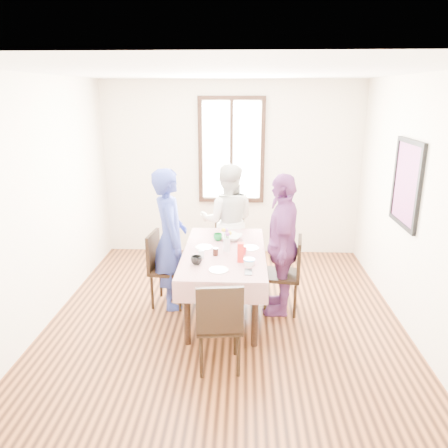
{
  "coord_description": "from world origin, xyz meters",
  "views": [
    {
      "loc": [
        0.19,
        -4.43,
        2.51
      ],
      "look_at": [
        -0.02,
        0.17,
        1.1
      ],
      "focal_mm": 34.58,
      "sensor_mm": 36.0,
      "label": 1
    }
  ],
  "objects_px": {
    "chair_right": "(282,275)",
    "person_far": "(228,221)",
    "chair_far": "(228,244)",
    "chair_left": "(169,269)",
    "person_left": "(169,239)",
    "person_right": "(281,245)",
    "dining_table": "(224,282)",
    "chair_near": "(219,323)"
  },
  "relations": [
    {
      "from": "chair_right",
      "to": "chair_far",
      "type": "distance_m",
      "value": 1.24
    },
    {
      "from": "chair_near",
      "to": "person_far",
      "type": "distance_m",
      "value": 2.19
    },
    {
      "from": "person_left",
      "to": "person_far",
      "type": "height_order",
      "value": "person_left"
    },
    {
      "from": "person_left",
      "to": "person_right",
      "type": "xyz_separation_m",
      "value": [
        1.31,
        -0.1,
        -0.01
      ]
    },
    {
      "from": "chair_left",
      "to": "person_far",
      "type": "bearing_deg",
      "value": 150.68
    },
    {
      "from": "chair_left",
      "to": "person_far",
      "type": "distance_m",
      "value": 1.2
    },
    {
      "from": "person_left",
      "to": "dining_table",
      "type": "bearing_deg",
      "value": -117.17
    },
    {
      "from": "chair_right",
      "to": "person_far",
      "type": "height_order",
      "value": "person_far"
    },
    {
      "from": "chair_near",
      "to": "person_right",
      "type": "distance_m",
      "value": 1.37
    },
    {
      "from": "person_right",
      "to": "chair_far",
      "type": "bearing_deg",
      "value": -142.22
    },
    {
      "from": "dining_table",
      "to": "person_left",
      "type": "relative_size",
      "value": 0.94
    },
    {
      "from": "chair_right",
      "to": "person_far",
      "type": "bearing_deg",
      "value": 41.12
    },
    {
      "from": "person_left",
      "to": "person_far",
      "type": "bearing_deg",
      "value": -49.79
    },
    {
      "from": "chair_right",
      "to": "person_left",
      "type": "relative_size",
      "value": 0.54
    },
    {
      "from": "chair_left",
      "to": "chair_far",
      "type": "xyz_separation_m",
      "value": [
        0.68,
        0.94,
        0.0
      ]
    },
    {
      "from": "dining_table",
      "to": "person_far",
      "type": "bearing_deg",
      "value": 90.0
    },
    {
      "from": "dining_table",
      "to": "chair_far",
      "type": "bearing_deg",
      "value": 90.0
    },
    {
      "from": "chair_right",
      "to": "dining_table",
      "type": "bearing_deg",
      "value": 101.93
    },
    {
      "from": "chair_far",
      "to": "person_left",
      "type": "relative_size",
      "value": 0.54
    },
    {
      "from": "chair_far",
      "to": "dining_table",
      "type": "bearing_deg",
      "value": 95.67
    },
    {
      "from": "chair_near",
      "to": "person_left",
      "type": "xyz_separation_m",
      "value": [
        -0.66,
        1.24,
        0.39
      ]
    },
    {
      "from": "chair_near",
      "to": "person_left",
      "type": "height_order",
      "value": "person_left"
    },
    {
      "from": "dining_table",
      "to": "chair_right",
      "type": "height_order",
      "value": "chair_right"
    },
    {
      "from": "chair_near",
      "to": "person_left",
      "type": "bearing_deg",
      "value": 111.69
    },
    {
      "from": "chair_right",
      "to": "person_far",
      "type": "xyz_separation_m",
      "value": [
        -0.68,
        1.02,
        0.34
      ]
    },
    {
      "from": "person_right",
      "to": "chair_right",
      "type": "bearing_deg",
      "value": 95.59
    },
    {
      "from": "dining_table",
      "to": "chair_left",
      "type": "distance_m",
      "value": 0.7
    },
    {
      "from": "person_far",
      "to": "chair_far",
      "type": "bearing_deg",
      "value": -88.87
    },
    {
      "from": "chair_left",
      "to": "person_right",
      "type": "bearing_deg",
      "value": 92.55
    },
    {
      "from": "dining_table",
      "to": "person_right",
      "type": "relative_size",
      "value": 0.96
    },
    {
      "from": "chair_left",
      "to": "person_far",
      "type": "xyz_separation_m",
      "value": [
        0.68,
        0.92,
        0.34
      ]
    },
    {
      "from": "chair_right",
      "to": "person_left",
      "type": "height_order",
      "value": "person_left"
    },
    {
      "from": "chair_right",
      "to": "person_right",
      "type": "relative_size",
      "value": 0.55
    },
    {
      "from": "chair_left",
      "to": "chair_near",
      "type": "relative_size",
      "value": 1.0
    },
    {
      "from": "chair_left",
      "to": "person_left",
      "type": "distance_m",
      "value": 0.39
    },
    {
      "from": "person_far",
      "to": "person_right",
      "type": "distance_m",
      "value": 1.22
    },
    {
      "from": "person_far",
      "to": "person_right",
      "type": "xyz_separation_m",
      "value": [
        0.66,
        -1.02,
        0.03
      ]
    },
    {
      "from": "chair_left",
      "to": "chair_far",
      "type": "relative_size",
      "value": 1.0
    },
    {
      "from": "dining_table",
      "to": "person_right",
      "type": "bearing_deg",
      "value": 4.33
    },
    {
      "from": "dining_table",
      "to": "person_far",
      "type": "xyz_separation_m",
      "value": [
        0.0,
        1.07,
        0.42
      ]
    },
    {
      "from": "chair_far",
      "to": "person_far",
      "type": "bearing_deg",
      "value": 95.67
    },
    {
      "from": "person_left",
      "to": "chair_far",
      "type": "bearing_deg",
      "value": -49.22
    }
  ]
}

